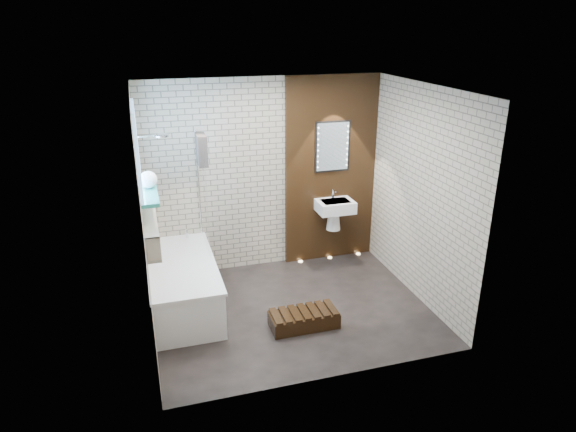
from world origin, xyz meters
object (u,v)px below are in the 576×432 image
object	(u,v)px
washbasin	(335,210)
led_mirror	(333,147)
bathtub	(183,285)
walnut_step	(304,320)
bath_screen	(203,193)

from	to	relation	value
washbasin	led_mirror	bearing A→B (deg)	90.00
bathtub	washbasin	bearing A→B (deg)	16.01
bathtub	washbasin	size ratio (longest dim) A/B	3.00
bathtub	walnut_step	distance (m)	1.52
led_mirror	washbasin	bearing A→B (deg)	-90.00
washbasin	walnut_step	distance (m)	1.86
led_mirror	walnut_step	world-z (taller)	led_mirror
bath_screen	washbasin	distance (m)	1.89
bath_screen	walnut_step	size ratio (longest dim) A/B	1.83
bathtub	led_mirror	world-z (taller)	led_mirror
bath_screen	washbasin	size ratio (longest dim) A/B	2.41
bath_screen	walnut_step	world-z (taller)	bath_screen
walnut_step	led_mirror	bearing A→B (deg)	60.32
bathtub	washbasin	xyz separation A→B (m)	(2.17, 0.62, 0.50)
led_mirror	walnut_step	size ratio (longest dim) A/B	0.91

